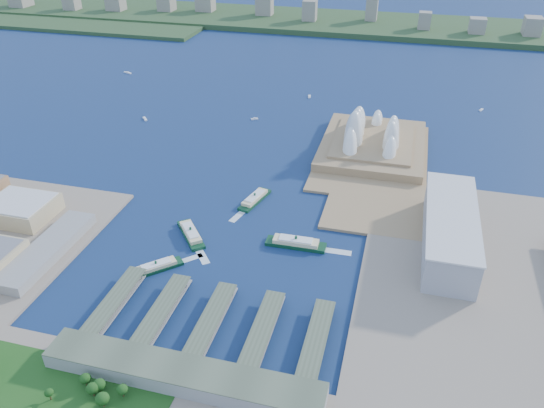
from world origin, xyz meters
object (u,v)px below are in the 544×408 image
(toaster_building, at_px, (450,230))
(ferry_d, at_px, (296,241))
(ferry_c, at_px, (156,265))
(opera_house, at_px, (375,128))
(ferry_b, at_px, (255,197))
(ferry_a, at_px, (191,232))

(toaster_building, xyz_separation_m, ferry_d, (-140.12, -33.87, -15.00))
(toaster_building, height_order, ferry_c, toaster_building)
(opera_house, xyz_separation_m, ferry_b, (-112.06, -163.44, -27.10))
(opera_house, xyz_separation_m, ferry_a, (-154.19, -244.44, -26.95))
(opera_house, bearing_deg, toaster_building, -65.77)
(opera_house, relative_size, toaster_building, 1.16)
(ferry_b, bearing_deg, ferry_a, -103.29)
(ferry_c, bearing_deg, ferry_b, -65.11)
(ferry_b, height_order, ferry_d, ferry_d)
(toaster_building, xyz_separation_m, ferry_c, (-253.93, -102.08, -15.92))
(ferry_a, bearing_deg, toaster_building, -28.60)
(ferry_c, bearing_deg, ferry_d, -103.66)
(toaster_building, relative_size, ferry_b, 2.99)
(toaster_building, relative_size, ferry_d, 2.67)
(ferry_b, bearing_deg, ferry_c, -96.33)
(ferry_b, xyz_separation_m, ferry_d, (61.94, -70.44, 0.60))
(ferry_a, distance_m, ferry_b, 91.30)
(toaster_building, distance_m, ferry_c, 274.14)
(toaster_building, distance_m, ferry_b, 205.94)
(opera_house, height_order, toaster_building, opera_house)
(opera_house, bearing_deg, ferry_a, -122.24)
(ferry_a, bearing_deg, ferry_d, -33.12)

